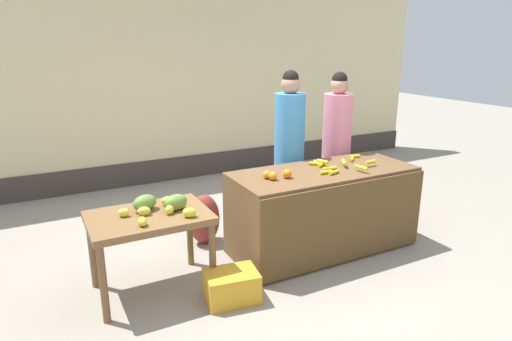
# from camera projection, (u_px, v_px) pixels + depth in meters

# --- Properties ---
(ground_plane) EXTENTS (24.00, 24.00, 0.00)m
(ground_plane) POSITION_uv_depth(u_px,v_px,m) (283.00, 257.00, 4.53)
(ground_plane) COLOR gray
(market_wall_back) EXTENTS (8.99, 0.23, 2.86)m
(market_wall_back) POSITION_uv_depth(u_px,v_px,m) (180.00, 90.00, 6.81)
(market_wall_back) COLOR beige
(market_wall_back) RESTS_ON ground
(fruit_stall_counter) EXTENTS (1.92, 0.82, 0.87)m
(fruit_stall_counter) POSITION_uv_depth(u_px,v_px,m) (323.00, 210.00, 4.60)
(fruit_stall_counter) COLOR brown
(fruit_stall_counter) RESTS_ON ground
(side_table_wooden) EXTENTS (1.00, 0.69, 0.72)m
(side_table_wooden) POSITION_uv_depth(u_px,v_px,m) (149.00, 225.00, 3.76)
(side_table_wooden) COLOR brown
(side_table_wooden) RESTS_ON ground
(banana_bunch_pile) EXTENTS (0.80, 0.58, 0.07)m
(banana_bunch_pile) POSITION_uv_depth(u_px,v_px,m) (337.00, 164.00, 4.58)
(banana_bunch_pile) COLOR gold
(banana_bunch_pile) RESTS_ON fruit_stall_counter
(orange_pile) EXTENTS (0.26, 0.16, 0.09)m
(orange_pile) POSITION_uv_depth(u_px,v_px,m) (277.00, 175.00, 4.19)
(orange_pile) COLOR orange
(orange_pile) RESTS_ON fruit_stall_counter
(mango_papaya_pile) EXTENTS (0.61, 0.49, 0.14)m
(mango_papaya_pile) POSITION_uv_depth(u_px,v_px,m) (162.00, 205.00, 3.78)
(mango_papaya_pile) COLOR yellow
(mango_papaya_pile) RESTS_ON side_table_wooden
(vendor_woman_blue_shirt) EXTENTS (0.34, 0.34, 1.83)m
(vendor_woman_blue_shirt) POSITION_uv_depth(u_px,v_px,m) (289.00, 151.00, 5.01)
(vendor_woman_blue_shirt) COLOR #33333D
(vendor_woman_blue_shirt) RESTS_ON ground
(vendor_woman_pink_shirt) EXTENTS (0.34, 0.34, 1.79)m
(vendor_woman_pink_shirt) POSITION_uv_depth(u_px,v_px,m) (336.00, 147.00, 5.29)
(vendor_woman_pink_shirt) COLOR #33333D
(vendor_woman_pink_shirt) RESTS_ON ground
(produce_crate) EXTENTS (0.48, 0.38, 0.26)m
(produce_crate) POSITION_uv_depth(u_px,v_px,m) (232.00, 286.00, 3.74)
(produce_crate) COLOR gold
(produce_crate) RESTS_ON ground
(produce_sack) EXTENTS (0.44, 0.40, 0.55)m
(produce_sack) POSITION_uv_depth(u_px,v_px,m) (204.00, 219.00, 4.78)
(produce_sack) COLOR maroon
(produce_sack) RESTS_ON ground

